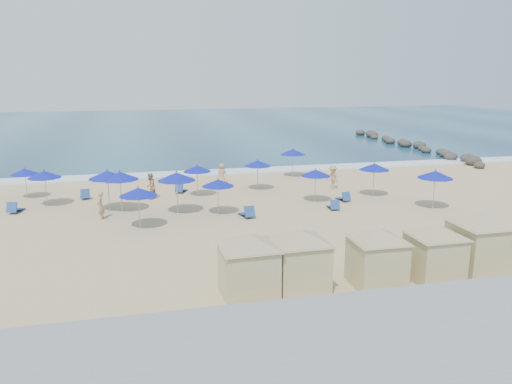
# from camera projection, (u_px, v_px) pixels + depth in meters

# --- Properties ---
(ground) EXTENTS (160.00, 160.00, 0.00)m
(ground) POSITION_uv_depth(u_px,v_px,m) (259.00, 224.00, 28.34)
(ground) COLOR tan
(ground) RESTS_ON ground
(ocean) EXTENTS (160.00, 80.00, 0.06)m
(ocean) POSITION_uv_depth(u_px,v_px,m) (178.00, 127.00, 80.39)
(ocean) COLOR navy
(ocean) RESTS_ON ground
(surf_line) EXTENTS (160.00, 2.50, 0.08)m
(surf_line) POSITION_uv_depth(u_px,v_px,m) (216.00, 172.00, 43.00)
(surf_line) COLOR white
(surf_line) RESTS_ON ground
(seawall) EXTENTS (160.00, 6.10, 1.22)m
(seawall) POSITION_uv_depth(u_px,v_px,m) (363.00, 327.00, 15.41)
(seawall) COLOR gray
(seawall) RESTS_ON ground
(rock_jetty) EXTENTS (2.56, 26.66, 0.96)m
(rock_jetty) POSITION_uv_depth(u_px,v_px,m) (410.00, 145.00, 57.25)
(rock_jetty) COLOR #2F2A27
(rock_jetty) RESTS_ON ground
(trash_bin) EXTENTS (0.83, 0.83, 0.71)m
(trash_bin) POSITION_uv_depth(u_px,v_px,m) (248.00, 246.00, 23.52)
(trash_bin) COLOR black
(trash_bin) RESTS_ON ground
(cabana_0) EXTENTS (4.38, 4.38, 2.75)m
(cabana_0) POSITION_uv_depth(u_px,v_px,m) (248.00, 258.00, 18.70)
(cabana_0) COLOR #C9BC8A
(cabana_0) RESTS_ON ground
(cabana_1) EXTENTS (4.32, 4.32, 2.71)m
(cabana_1) POSITION_uv_depth(u_px,v_px,m) (300.00, 252.00, 19.33)
(cabana_1) COLOR #C9BC8A
(cabana_1) RESTS_ON ground
(cabana_2) EXTENTS (4.19, 4.19, 2.63)m
(cabana_2) POSITION_uv_depth(u_px,v_px,m) (377.00, 250.00, 19.73)
(cabana_2) COLOR #C9BC8A
(cabana_2) RESTS_ON ground
(cabana_3) EXTENTS (4.16, 4.16, 2.61)m
(cabana_3) POSITION_uv_depth(u_px,v_px,m) (435.00, 245.00, 20.27)
(cabana_3) COLOR #C9BC8A
(cabana_3) RESTS_ON ground
(cabana_4) EXTENTS (4.65, 4.65, 2.92)m
(cabana_4) POSITION_uv_depth(u_px,v_px,m) (481.00, 235.00, 21.08)
(cabana_4) COLOR #C9BC8A
(cabana_4) RESTS_ON ground
(umbrella_0) EXTENTS (1.88, 1.88, 2.14)m
(umbrella_0) POSITION_uv_depth(u_px,v_px,m) (25.00, 172.00, 33.73)
(umbrella_0) COLOR #A5A8AD
(umbrella_0) RESTS_ON ground
(umbrella_1) EXTENTS (2.32, 2.32, 2.64)m
(umbrella_1) POSITION_uv_depth(u_px,v_px,m) (107.00, 175.00, 30.46)
(umbrella_1) COLOR #A5A8AD
(umbrella_1) RESTS_ON ground
(umbrella_2) EXTENTS (2.11, 2.11, 2.40)m
(umbrella_2) POSITION_uv_depth(u_px,v_px,m) (44.00, 174.00, 31.64)
(umbrella_2) COLOR #A5A8AD
(umbrella_2) RESTS_ON ground
(umbrella_3) EXTENTS (2.10, 2.10, 2.39)m
(umbrella_3) POSITION_uv_depth(u_px,v_px,m) (138.00, 192.00, 26.99)
(umbrella_3) COLOR #A5A8AD
(umbrella_3) RESTS_ON ground
(umbrella_4) EXTENTS (1.98, 1.98, 2.25)m
(umbrella_4) POSITION_uv_depth(u_px,v_px,m) (197.00, 169.00, 34.28)
(umbrella_4) COLOR #A5A8AD
(umbrella_4) RESTS_ON ground
(umbrella_5) EXTENTS (2.33, 2.33, 2.65)m
(umbrella_5) POSITION_uv_depth(u_px,v_px,m) (176.00, 177.00, 29.86)
(umbrella_5) COLOR #A5A8AD
(umbrella_5) RESTS_ON ground
(umbrella_6) EXTENTS (1.98, 1.98, 2.25)m
(umbrella_6) POSITION_uv_depth(u_px,v_px,m) (218.00, 183.00, 29.78)
(umbrella_6) COLOR #A5A8AD
(umbrella_6) RESTS_ON ground
(umbrella_7) EXTENTS (2.02, 2.02, 2.29)m
(umbrella_7) POSITION_uv_depth(u_px,v_px,m) (258.00, 163.00, 36.15)
(umbrella_7) COLOR #A5A8AD
(umbrella_7) RESTS_ON ground
(umbrella_8) EXTENTS (2.00, 2.00, 2.28)m
(umbrella_8) POSITION_uv_depth(u_px,v_px,m) (316.00, 173.00, 32.70)
(umbrella_8) COLOR #A5A8AD
(umbrella_8) RESTS_ON ground
(umbrella_9) EXTENTS (2.11, 2.11, 2.40)m
(umbrella_9) POSITION_uv_depth(u_px,v_px,m) (293.00, 152.00, 40.79)
(umbrella_9) COLOR #A5A8AD
(umbrella_9) RESTS_ON ground
(umbrella_10) EXTENTS (2.11, 2.11, 2.40)m
(umbrella_10) POSITION_uv_depth(u_px,v_px,m) (374.00, 167.00, 34.24)
(umbrella_10) COLOR #A5A8AD
(umbrella_10) RESTS_ON ground
(umbrella_11) EXTENTS (2.22, 2.22, 2.53)m
(umbrella_11) POSITION_uv_depth(u_px,v_px,m) (435.00, 175.00, 31.02)
(umbrella_11) COLOR #A5A8AD
(umbrella_11) RESTS_ON ground
(umbrella_12) EXTENTS (2.30, 2.30, 2.61)m
(umbrella_12) POSITION_uv_depth(u_px,v_px,m) (120.00, 176.00, 30.27)
(umbrella_12) COLOR #A5A8AD
(umbrella_12) RESTS_ON ground
(beach_chair_0) EXTENTS (0.89, 1.47, 0.75)m
(beach_chair_0) POSITION_uv_depth(u_px,v_px,m) (15.00, 209.00, 30.52)
(beach_chair_0) COLOR navy
(beach_chair_0) RESTS_ON ground
(beach_chair_1) EXTENTS (0.80, 1.41, 0.74)m
(beach_chair_1) POSITION_uv_depth(u_px,v_px,m) (85.00, 195.00, 33.97)
(beach_chair_1) COLOR navy
(beach_chair_1) RESTS_ON ground
(beach_chair_2) EXTENTS (1.05, 1.39, 0.70)m
(beach_chair_2) POSITION_uv_depth(u_px,v_px,m) (181.00, 189.00, 35.73)
(beach_chair_2) COLOR navy
(beach_chair_2) RESTS_ON ground
(beach_chair_3) EXTENTS (0.84, 1.48, 0.77)m
(beach_chair_3) POSITION_uv_depth(u_px,v_px,m) (247.00, 213.00, 29.56)
(beach_chair_3) COLOR navy
(beach_chair_3) RESTS_ON ground
(beach_chair_4) EXTENTS (0.72, 1.33, 0.70)m
(beach_chair_4) POSITION_uv_depth(u_px,v_px,m) (334.00, 206.00, 31.25)
(beach_chair_4) COLOR navy
(beach_chair_4) RESTS_ON ground
(beach_chair_5) EXTENTS (0.66, 1.30, 0.70)m
(beach_chair_5) POSITION_uv_depth(u_px,v_px,m) (344.00, 197.00, 33.33)
(beach_chair_5) COLOR navy
(beach_chair_5) RESTS_ON ground
(beachgoer_0) EXTENTS (0.51, 0.67, 1.65)m
(beachgoer_0) POSITION_uv_depth(u_px,v_px,m) (101.00, 205.00, 29.03)
(beachgoer_0) COLOR tan
(beachgoer_0) RESTS_ON ground
(beachgoer_1) EXTENTS (1.01, 1.09, 1.80)m
(beachgoer_1) POSITION_uv_depth(u_px,v_px,m) (150.00, 186.00, 33.74)
(beachgoer_1) COLOR tan
(beachgoer_1) RESTS_ON ground
(beachgoer_2) EXTENTS (1.00, 1.29, 1.76)m
(beachgoer_2) POSITION_uv_depth(u_px,v_px,m) (333.00, 177.00, 36.76)
(beachgoer_2) COLOR tan
(beachgoer_2) RESTS_ON ground
(beachgoer_3) EXTENTS (0.93, 0.93, 1.63)m
(beachgoer_3) POSITION_uv_depth(u_px,v_px,m) (222.00, 174.00, 38.37)
(beachgoer_3) COLOR tan
(beachgoer_3) RESTS_ON ground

